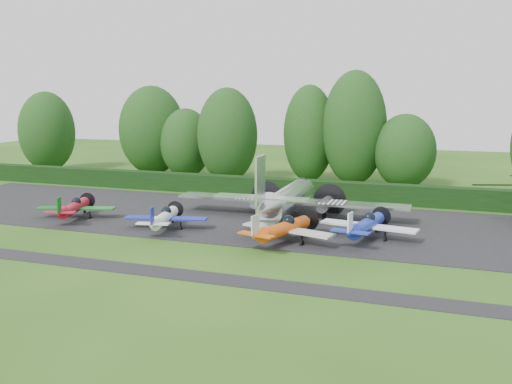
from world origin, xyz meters
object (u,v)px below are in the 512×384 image
(transport_plane, at_px, (287,199))
(light_plane_red, at_px, (74,207))
(light_plane_orange, at_px, (284,228))
(light_plane_blue, at_px, (366,225))
(light_plane_white, at_px, (165,217))

(transport_plane, relative_size, light_plane_red, 2.91)
(light_plane_orange, distance_m, light_plane_blue, 6.27)
(light_plane_white, bearing_deg, light_plane_red, -172.82)
(light_plane_orange, bearing_deg, transport_plane, 89.07)
(light_plane_orange, bearing_deg, light_plane_blue, 13.09)
(transport_plane, bearing_deg, light_plane_red, -160.16)
(light_plane_white, xyz_separation_m, light_plane_blue, (15.65, 2.25, 0.11))
(transport_plane, relative_size, light_plane_white, 2.95)
(transport_plane, bearing_deg, light_plane_blue, -29.38)
(light_plane_red, height_order, light_plane_orange, light_plane_orange)
(light_plane_red, distance_m, light_plane_white, 9.36)
(light_plane_white, relative_size, light_plane_orange, 0.91)
(light_plane_red, bearing_deg, light_plane_blue, 19.95)
(transport_plane, distance_m, light_plane_white, 10.58)
(light_plane_orange, relative_size, light_plane_blue, 0.99)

